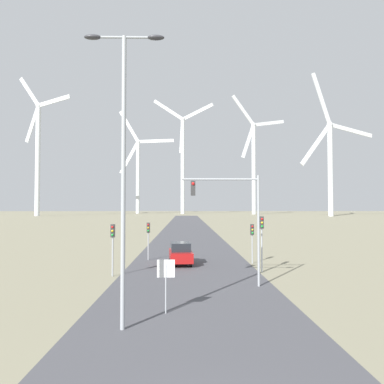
{
  "coord_description": "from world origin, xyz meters",
  "views": [
    {
      "loc": [
        -0.39,
        -6.85,
        4.92
      ],
      "look_at": [
        0.0,
        15.88,
        5.72
      ],
      "focal_mm": 35.0,
      "sensor_mm": 36.0,
      "label": 1
    }
  ],
  "objects_px": {
    "streetlamp": "(124,147)",
    "traffic_light_mast_overhead": "(233,207)",
    "wind_turbine_far_right": "(330,157)",
    "wind_turbine_far_left": "(38,149)",
    "wind_turbine_left": "(138,168)",
    "wind_turbine_center": "(183,157)",
    "traffic_light_post_near_right": "(262,231)",
    "wind_turbine_right": "(254,159)",
    "traffic_light_post_mid_left": "(148,233)",
    "traffic_light_post_mid_right": "(252,235)",
    "traffic_light_post_near_left": "(113,238)",
    "stop_sign_near": "(166,276)",
    "car_approaching": "(181,253)"
  },
  "relations": [
    {
      "from": "streetlamp",
      "to": "wind_turbine_right",
      "type": "distance_m",
      "value": 191.73
    },
    {
      "from": "wind_turbine_left",
      "to": "wind_turbine_right",
      "type": "bearing_deg",
      "value": -18.17
    },
    {
      "from": "traffic_light_post_near_right",
      "to": "traffic_light_post_mid_right",
      "type": "relative_size",
      "value": 1.24
    },
    {
      "from": "traffic_light_post_mid_left",
      "to": "traffic_light_post_mid_right",
      "type": "distance_m",
      "value": 9.21
    },
    {
      "from": "stop_sign_near",
      "to": "traffic_light_mast_overhead",
      "type": "distance_m",
      "value": 7.4
    },
    {
      "from": "traffic_light_mast_overhead",
      "to": "wind_turbine_right",
      "type": "relative_size",
      "value": 0.11
    },
    {
      "from": "wind_turbine_far_left",
      "to": "traffic_light_post_near_right",
      "type": "bearing_deg",
      "value": -63.04
    },
    {
      "from": "traffic_light_post_mid_left",
      "to": "wind_turbine_right",
      "type": "bearing_deg",
      "value": 76.49
    },
    {
      "from": "traffic_light_post_mid_right",
      "to": "wind_turbine_far_left",
      "type": "height_order",
      "value": "wind_turbine_far_left"
    },
    {
      "from": "traffic_light_post_near_left",
      "to": "wind_turbine_far_left",
      "type": "distance_m",
      "value": 160.89
    },
    {
      "from": "traffic_light_post_near_right",
      "to": "streetlamp",
      "type": "bearing_deg",
      "value": -123.02
    },
    {
      "from": "streetlamp",
      "to": "wind_turbine_left",
      "type": "distance_m",
      "value": 210.29
    },
    {
      "from": "traffic_light_mast_overhead",
      "to": "car_approaching",
      "type": "bearing_deg",
      "value": 111.39
    },
    {
      "from": "wind_turbine_left",
      "to": "streetlamp",
      "type": "bearing_deg",
      "value": -82.88
    },
    {
      "from": "traffic_light_mast_overhead",
      "to": "wind_turbine_center",
      "type": "xyz_separation_m",
      "value": [
        -4.57,
        189.6,
        27.83
      ]
    },
    {
      "from": "wind_turbine_far_left",
      "to": "traffic_light_post_mid_right",
      "type": "bearing_deg",
      "value": -62.36
    },
    {
      "from": "streetlamp",
      "to": "traffic_light_mast_overhead",
      "type": "relative_size",
      "value": 1.75
    },
    {
      "from": "wind_turbine_far_left",
      "to": "wind_turbine_left",
      "type": "distance_m",
      "value": 64.58
    },
    {
      "from": "car_approaching",
      "to": "wind_turbine_far_left",
      "type": "distance_m",
      "value": 158.53
    },
    {
      "from": "streetlamp",
      "to": "traffic_light_post_near_left",
      "type": "xyz_separation_m",
      "value": [
        -2.56,
        11.07,
        -4.61
      ]
    },
    {
      "from": "streetlamp",
      "to": "wind_turbine_far_right",
      "type": "height_order",
      "value": "wind_turbine_far_right"
    },
    {
      "from": "streetlamp",
      "to": "wind_turbine_right",
      "type": "bearing_deg",
      "value": 78.05
    },
    {
      "from": "streetlamp",
      "to": "wind_turbine_left",
      "type": "height_order",
      "value": "wind_turbine_left"
    },
    {
      "from": "stop_sign_near",
      "to": "car_approaching",
      "type": "xyz_separation_m",
      "value": [
        0.48,
        13.98,
        -0.78
      ]
    },
    {
      "from": "streetlamp",
      "to": "traffic_light_post_mid_left",
      "type": "height_order",
      "value": "streetlamp"
    },
    {
      "from": "traffic_light_post_mid_right",
      "to": "traffic_light_mast_overhead",
      "type": "distance_m",
      "value": 9.53
    },
    {
      "from": "traffic_light_mast_overhead",
      "to": "car_approaching",
      "type": "height_order",
      "value": "traffic_light_mast_overhead"
    },
    {
      "from": "traffic_light_post_near_left",
      "to": "traffic_light_post_mid_right",
      "type": "bearing_deg",
      "value": 27.19
    },
    {
      "from": "stop_sign_near",
      "to": "car_approaching",
      "type": "height_order",
      "value": "stop_sign_near"
    },
    {
      "from": "wind_turbine_left",
      "to": "car_approaching",
      "type": "bearing_deg",
      "value": -81.68
    },
    {
      "from": "wind_turbine_center",
      "to": "car_approaching",
      "type": "bearing_deg",
      "value": -89.6
    },
    {
      "from": "wind_turbine_left",
      "to": "wind_turbine_center",
      "type": "bearing_deg",
      "value": -21.23
    },
    {
      "from": "stop_sign_near",
      "to": "traffic_light_post_mid_left",
      "type": "height_order",
      "value": "traffic_light_post_mid_left"
    },
    {
      "from": "traffic_light_post_mid_right",
      "to": "wind_turbine_right",
      "type": "xyz_separation_m",
      "value": [
        31.31,
        169.72,
        27.29
      ]
    },
    {
      "from": "streetlamp",
      "to": "wind_turbine_far_left",
      "type": "distance_m",
      "value": 171.24
    },
    {
      "from": "traffic_light_mast_overhead",
      "to": "wind_turbine_center",
      "type": "relative_size",
      "value": 0.1
    },
    {
      "from": "wind_turbine_right",
      "to": "wind_turbine_far_right",
      "type": "bearing_deg",
      "value": -53.25
    },
    {
      "from": "traffic_light_post_near_left",
      "to": "wind_turbine_far_right",
      "type": "height_order",
      "value": "wind_turbine_far_right"
    },
    {
      "from": "traffic_light_mast_overhead",
      "to": "traffic_light_post_near_right",
      "type": "bearing_deg",
      "value": 60.04
    },
    {
      "from": "traffic_light_post_near_left",
      "to": "wind_turbine_right",
      "type": "bearing_deg",
      "value": 76.53
    },
    {
      "from": "streetlamp",
      "to": "traffic_light_post_mid_left",
      "type": "relative_size",
      "value": 3.54
    },
    {
      "from": "wind_turbine_left",
      "to": "wind_turbine_right",
      "type": "relative_size",
      "value": 0.97
    },
    {
      "from": "traffic_light_mast_overhead",
      "to": "car_approaching",
      "type": "distance_m",
      "value": 9.84
    },
    {
      "from": "wind_turbine_center",
      "to": "wind_turbine_right",
      "type": "relative_size",
      "value": 1.02
    },
    {
      "from": "stop_sign_near",
      "to": "traffic_light_post_mid_left",
      "type": "xyz_separation_m",
      "value": [
        -2.45,
        16.5,
        0.76
      ]
    },
    {
      "from": "traffic_light_post_mid_right",
      "to": "traffic_light_post_near_right",
      "type": "bearing_deg",
      "value": -90.35
    },
    {
      "from": "streetlamp",
      "to": "traffic_light_post_mid_left",
      "type": "xyz_separation_m",
      "value": [
        -0.85,
        18.68,
        -4.79
      ]
    },
    {
      "from": "traffic_light_post_mid_right",
      "to": "wind_turbine_left",
      "type": "distance_m",
      "value": 195.75
    },
    {
      "from": "stop_sign_near",
      "to": "wind_turbine_far_right",
      "type": "xyz_separation_m",
      "value": [
        65.24,
        147.37,
        24.65
      ]
    },
    {
      "from": "traffic_light_mast_overhead",
      "to": "streetlamp",
      "type": "bearing_deg",
      "value": -124.78
    }
  ]
}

